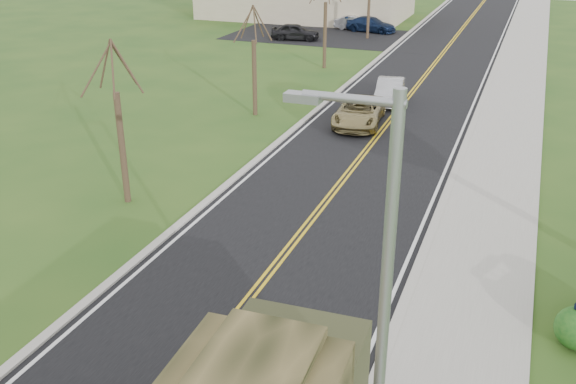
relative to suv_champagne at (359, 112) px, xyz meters
The scene contains 14 objects.
road 17.72m from the suv_champagne, 85.59° to the left, with size 8.00×120.00×0.01m, color black.
curb_right 18.51m from the suv_champagne, 72.66° to the left, with size 0.30×120.00×0.12m, color #9E998E.
sidewalk_right 19.10m from the suv_champagne, 67.64° to the left, with size 3.20×120.00×0.10m, color #9E998E.
curb_left 17.89m from the suv_champagne, 98.97° to the left, with size 0.30×120.00×0.10m, color #9E998E.
street_light 23.98m from the suv_champagne, 74.67° to the right, with size 1.65×0.22×8.00m.
bare_tree_a 13.71m from the suv_champagne, 114.56° to the right, with size 1.93×2.26×6.08m.
bare_tree_b 5.93m from the suv_champagne, behind, with size 1.83×2.14×5.73m.
bare_tree_c 13.12m from the suv_champagne, 115.82° to the left, with size 2.04×2.39×6.42m.
bare_tree_d 24.39m from the suv_champagne, 103.41° to the left, with size 1.88×2.20×5.91m.
suv_champagne is the anchor object (origin of this frame).
sedan_silver 4.55m from the suv_champagne, 82.91° to the left, with size 1.44×4.12×1.36m, color #A5A6AA.
lot_car_dark 23.57m from the suv_champagne, 118.24° to the left, with size 1.64×4.07×1.39m, color black.
lot_car_silver 28.74m from the suv_champagne, 105.74° to the left, with size 1.35×3.87×1.28m, color #A3A3A8.
lot_car_navy 27.62m from the suv_champagne, 102.88° to the left, with size 1.85×4.56×1.32m, color #101E3C.
Camera 1 is at (6.50, -8.40, 10.05)m, focal length 40.00 mm.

